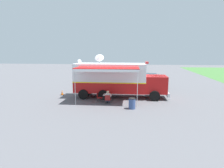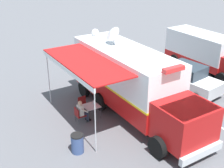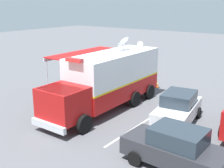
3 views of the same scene
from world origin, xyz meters
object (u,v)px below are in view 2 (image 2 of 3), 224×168
folding_chair_beside_table (83,103)px  traffic_cone (87,72)px  seated_responder (82,111)px  support_truck (205,52)px  water_bottle (93,102)px  trash_bin (77,143)px  car_behind_truck (187,78)px  folding_chair_at_table (79,114)px  folding_table (91,107)px  command_truck (132,81)px

folding_chair_beside_table → traffic_cone: 5.19m
seated_responder → support_truck: bearing=-170.4°
water_bottle → trash_bin: water_bottle is taller
support_truck → car_behind_truck: (3.66, 1.99, -0.51)m
folding_chair_at_table → support_truck: support_truck is taller
folding_chair_beside_table → folding_chair_at_table: bearing=53.4°
folding_chair_at_table → traffic_cone: bearing=-120.8°
water_bottle → support_truck: support_truck is taller
traffic_cone → support_truck: 8.76m
seated_responder → folding_table: bearing=-169.7°
water_bottle → traffic_cone: water_bottle is taller
folding_chair_beside_table → folding_table: bearing=95.7°
command_truck → support_truck: (-8.29, -2.47, -0.56)m
traffic_cone → folding_table: bearing=65.3°
water_bottle → seated_responder: (0.78, 0.20, -0.18)m
folding_table → command_truck: bearing=161.0°
folding_table → folding_chair_at_table: 0.82m
folding_chair_at_table → folding_chair_beside_table: same height
command_truck → traffic_cone: (-0.39, -6.07, -1.66)m
folding_table → folding_chair_beside_table: 0.87m
water_bottle → support_truck: bearing=-170.8°
folding_table → traffic_cone: 5.91m
seated_responder → support_truck: 11.16m
folding_table → folding_chair_beside_table: size_ratio=0.93×
folding_chair_beside_table → seated_responder: (0.53, 0.96, 0.14)m
command_truck → car_behind_truck: 4.78m
car_behind_truck → water_bottle: bearing=-2.9°
folding_chair_beside_table → car_behind_truck: car_behind_truck is taller
trash_bin → traffic_cone: trash_bin is taller
folding_chair_beside_table → traffic_cone: (-2.55, -4.51, -0.23)m
support_truck → traffic_cone: bearing=-24.5°
folding_table → car_behind_truck: bearing=178.0°
folding_chair_at_table → folding_chair_beside_table: bearing=-126.6°
car_behind_truck → folding_table: bearing=-2.0°
water_bottle → seated_responder: bearing=14.6°
water_bottle → support_truck: 10.35m
trash_bin → command_truck: bearing=-158.4°
command_truck → water_bottle: bearing=-22.9°
water_bottle → folding_chair_at_table: size_ratio=0.26×
water_bottle → folding_chair_beside_table: water_bottle is taller
trash_bin → folding_chair_beside_table: bearing=-120.3°
command_truck → support_truck: 8.67m
car_behind_truck → seated_responder: bearing=-1.0°
folding_table → traffic_cone: folding_table is taller
water_bottle → folding_chair_beside_table: (0.25, -0.76, -0.32)m
car_behind_truck → traffic_cone: bearing=-52.8°
support_truck → seated_responder: bearing=9.6°
folding_table → support_truck: 10.54m
command_truck → water_bottle: 2.35m
folding_chair_at_table → traffic_cone: (-3.27, -5.47, -0.23)m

